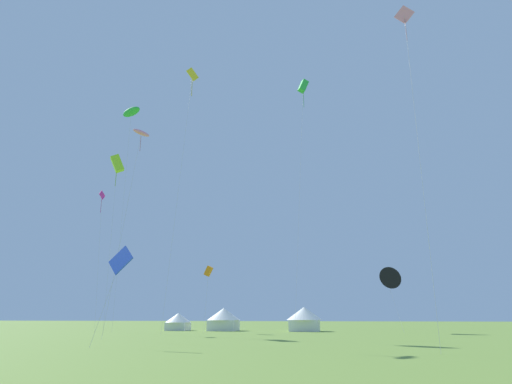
# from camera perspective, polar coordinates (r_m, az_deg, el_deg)

# --- Properties ---
(kite_yellow_diamond) EXTENTS (2.52, 2.44, 35.99)m
(kite_yellow_diamond) POSITION_cam_1_polar(r_m,az_deg,el_deg) (63.33, -8.41, 14.48)
(kite_yellow_diamond) COLOR yellow
(kite_yellow_diamond) RESTS_ON ground
(kite_magenta_diamond) EXTENTS (1.46, 1.54, 20.68)m
(kite_magenta_diamond) POSITION_cam_1_polar(r_m,az_deg,el_deg) (69.99, -19.62, -1.07)
(kite_magenta_diamond) COLOR #E02DA3
(kite_magenta_diamond) RESTS_ON ground
(kite_green_parafoil) EXTENTS (4.36, 3.47, 33.51)m
(kite_green_parafoil) POSITION_cam_1_polar(r_m,az_deg,el_deg) (71.77, -16.07, 10.07)
(kite_green_parafoil) COLOR green
(kite_green_parafoil) RESTS_ON ground
(kite_blue_diamond) EXTENTS (2.39, 2.24, 7.28)m
(kite_blue_diamond) POSITION_cam_1_polar(r_m,az_deg,el_deg) (34.41, -17.37, -8.57)
(kite_blue_diamond) COLOR blue
(kite_blue_diamond) RESTS_ON ground
(kite_orange_box) EXTENTS (1.26, 1.52, 8.77)m
(kite_orange_box) POSITION_cam_1_polar(r_m,az_deg,el_deg) (60.88, -6.28, -10.31)
(kite_orange_box) COLOR orange
(kite_orange_box) RESTS_ON ground
(kite_pink_parafoil) EXTENTS (2.53, 2.42, 21.36)m
(kite_pink_parafoil) POSITION_cam_1_polar(r_m,az_deg,el_deg) (48.42, -14.86, 7.45)
(kite_pink_parafoil) COLOR pink
(kite_pink_parafoil) RESTS_ON ground
(kite_pink_diamond) EXTENTS (1.45, 1.74, 24.34)m
(kite_pink_diamond) POSITION_cam_1_polar(r_m,az_deg,el_deg) (35.66, 19.09, 19.61)
(kite_pink_diamond) COLOR pink
(kite_pink_diamond) RESTS_ON ground
(kite_black_delta) EXTENTS (3.77, 4.29, 8.54)m
(kite_black_delta) POSITION_cam_1_polar(r_m,az_deg,el_deg) (63.28, 16.85, -11.08)
(kite_black_delta) COLOR black
(kite_black_delta) RESTS_ON ground
(kite_green_box) EXTENTS (3.09, 1.65, 37.60)m
(kite_green_box) POSITION_cam_1_polar(r_m,az_deg,el_deg) (69.74, 6.22, 13.59)
(kite_green_box) COLOR green
(kite_green_box) RESTS_ON ground
(kite_lime_box) EXTENTS (2.55, 2.94, 25.76)m
(kite_lime_box) POSITION_cam_1_polar(r_m,az_deg,el_deg) (69.20, -17.78, 3.55)
(kite_lime_box) COLOR #99DB2D
(kite_lime_box) RESTS_ON ground
(festival_tent_right) EXTENTS (3.92, 3.92, 2.55)m
(festival_tent_right) POSITION_cam_1_polar(r_m,az_deg,el_deg) (69.81, -10.19, -16.33)
(festival_tent_right) COLOR white
(festival_tent_right) RESTS_ON ground
(festival_tent_left) EXTENTS (5.03, 5.03, 3.27)m
(festival_tent_left) POSITION_cam_1_polar(r_m,az_deg,el_deg) (67.57, -4.27, -16.20)
(festival_tent_left) COLOR white
(festival_tent_left) RESTS_ON ground
(festival_tent_center) EXTENTS (5.19, 5.19, 3.38)m
(festival_tent_center) POSITION_cam_1_polar(r_m,az_deg,el_deg) (65.42, 6.38, -16.11)
(festival_tent_center) COLOR white
(festival_tent_center) RESTS_ON ground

